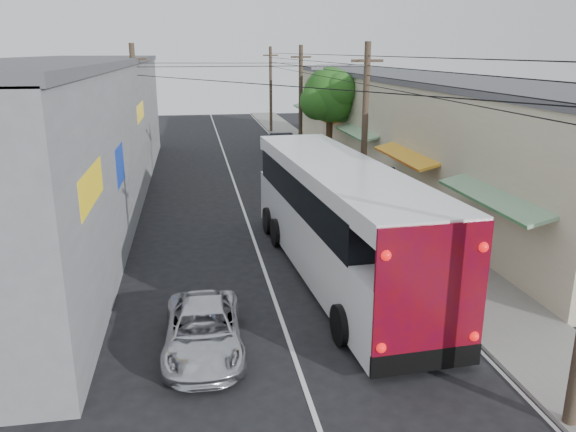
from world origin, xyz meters
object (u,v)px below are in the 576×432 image
(coach_bus, at_px, (337,217))
(parked_suv, at_px, (341,195))
(parked_car_far, at_px, (283,143))
(parked_car_mid, at_px, (292,156))
(pedestrian_near, at_px, (400,219))
(jeepney, at_px, (203,330))
(pedestrian_far, at_px, (390,184))

(coach_bus, xyz_separation_m, parked_suv, (2.12, 7.37, -1.17))
(parked_suv, distance_m, parked_car_far, 17.53)
(coach_bus, bearing_deg, parked_car_far, 81.46)
(parked_car_mid, distance_m, pedestrian_near, 15.67)
(coach_bus, bearing_deg, pedestrian_near, 37.82)
(parked_car_far, distance_m, pedestrian_near, 21.82)
(jeepney, bearing_deg, parked_car_mid, 75.73)
(jeepney, bearing_deg, pedestrian_far, 55.07)
(coach_bus, xyz_separation_m, pedestrian_near, (3.54, 3.13, -1.18))
(parked_car_mid, bearing_deg, pedestrian_far, -75.59)
(coach_bus, xyz_separation_m, jeepney, (-4.77, -4.73, -1.45))
(coach_bus, distance_m, jeepney, 6.87)
(jeepney, xyz_separation_m, pedestrian_far, (9.89, 13.52, 0.42))
(coach_bus, xyz_separation_m, pedestrian_far, (5.12, 8.79, -1.03))
(jeepney, distance_m, parked_car_far, 30.42)
(coach_bus, height_order, parked_car_mid, coach_bus)
(jeepney, relative_size, parked_car_mid, 0.95)
(pedestrian_near, bearing_deg, parked_suv, -86.76)
(parked_suv, bearing_deg, jeepney, -126.05)
(jeepney, distance_m, parked_suv, 13.93)
(jeepney, height_order, parked_car_far, parked_car_far)
(coach_bus, xyz_separation_m, parked_car_mid, (1.74, 18.70, -1.27))
(pedestrian_near, bearing_deg, pedestrian_far, -120.87)
(pedestrian_near, distance_m, pedestrian_far, 5.88)
(jeepney, bearing_deg, parked_car_far, 78.16)
(parked_suv, height_order, pedestrian_near, parked_suv)
(parked_car_far, height_order, pedestrian_near, pedestrian_near)
(parked_suv, xyz_separation_m, pedestrian_near, (1.42, -4.24, -0.01))
(jeepney, xyz_separation_m, parked_car_mid, (6.51, 23.43, 0.18))
(coach_bus, relative_size, parked_car_mid, 3.02)
(parked_suv, xyz_separation_m, parked_car_far, (0.00, 17.53, -0.17))
(coach_bus, height_order, jeepney, coach_bus)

